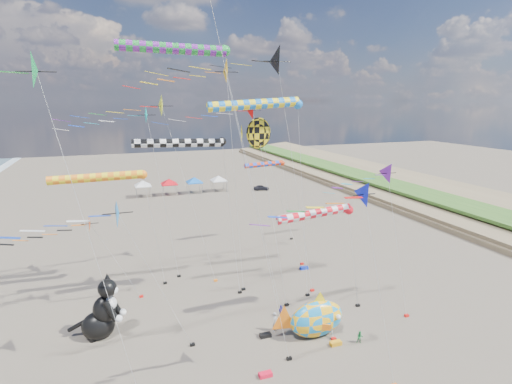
{
  "coord_description": "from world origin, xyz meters",
  "views": [
    {
      "loc": [
        -11.36,
        -17.84,
        18.16
      ],
      "look_at": [
        -0.42,
        12.0,
        10.9
      ],
      "focal_mm": 28.0,
      "sensor_mm": 36.0,
      "label": 1
    }
  ],
  "objects": [
    {
      "name": "delta_kite_4",
      "position": [
        1.2,
        13.95,
        21.08
      ],
      "size": [
        13.94,
        2.66,
        22.68
      ],
      "color": "black",
      "rests_on": "ground"
    },
    {
      "name": "windsock_1",
      "position": [
        4.26,
        9.87,
        9.16
      ],
      "size": [
        8.22,
        0.78,
        9.6
      ],
      "color": "red",
      "rests_on": "ground"
    },
    {
      "name": "delta_kite_7",
      "position": [
        2.45,
        20.16,
        16.99
      ],
      "size": [
        13.91,
        2.25,
        18.45
      ],
      "color": "#D20602",
      "rests_on": "ground"
    },
    {
      "name": "windsock_3",
      "position": [
        -12.31,
        20.52,
        11.36
      ],
      "size": [
        9.86,
        0.85,
        11.82
      ],
      "color": "orange",
      "rests_on": "ground"
    },
    {
      "name": "windsock_2",
      "position": [
        -5.52,
        15.99,
        14.63
      ],
      "size": [
        9.28,
        0.74,
        15.08
      ],
      "color": "black",
      "rests_on": "ground"
    },
    {
      "name": "parked_car",
      "position": [
        17.61,
        58.0,
        0.54
      ],
      "size": [
        3.41,
        2.01,
        1.09
      ],
      "primitive_type": "imported",
      "rotation": [
        0.0,
        0.0,
        1.33
      ],
      "color": "#26262D",
      "rests_on": "ground"
    },
    {
      "name": "kite_bag_0",
      "position": [
        -1.0,
        8.28,
        0.15
      ],
      "size": [
        0.9,
        0.44,
        0.3
      ],
      "primitive_type": "cube",
      "color": "black",
      "rests_on": "ground"
    },
    {
      "name": "cat_inflatable",
      "position": [
        -13.01,
        12.87,
        2.58
      ],
      "size": [
        4.24,
        3.05,
        5.17
      ],
      "primitive_type": null,
      "rotation": [
        0.0,
        0.0,
        -0.33
      ],
      "color": "black",
      "rests_on": "ground"
    },
    {
      "name": "delta_kite_8",
      "position": [
        -15.38,
        5.25,
        19.32
      ],
      "size": [
        11.94,
        2.07,
        20.73
      ],
      "color": "#139444",
      "rests_on": "ground"
    },
    {
      "name": "child_green",
      "position": [
        5.53,
        5.05,
        0.5
      ],
      "size": [
        0.59,
        0.54,
        0.99
      ],
      "primitive_type": "imported",
      "rotation": [
        0.0,
        0.0,
        -0.41
      ],
      "color": "#249046",
      "rests_on": "ground"
    },
    {
      "name": "fish_inflatable",
      "position": [
        2.79,
        7.08,
        1.49
      ],
      "size": [
        6.1,
        2.75,
        3.81
      ],
      "color": "#1486CA",
      "rests_on": "ground"
    },
    {
      "name": "windsock_0",
      "position": [
        -5.54,
        16.49,
        22.25
      ],
      "size": [
        10.54,
        0.93,
        22.79
      ],
      "color": "#1A9130",
      "rests_on": "ground"
    },
    {
      "name": "person_adult",
      "position": [
        0.05,
        8.8,
        0.82
      ],
      "size": [
        0.71,
        0.66,
        1.64
      ],
      "primitive_type": "imported",
      "rotation": [
        0.0,
        0.0,
        0.61
      ],
      "color": "gray",
      "rests_on": "ground"
    },
    {
      "name": "delta_kite_1",
      "position": [
        8.48,
        6.93,
        12.28
      ],
      "size": [
        7.83,
        1.83,
        13.54
      ],
      "color": "#721DA3",
      "rests_on": "ground"
    },
    {
      "name": "delta_kite_6",
      "position": [
        -6.38,
        19.34,
        17.49
      ],
      "size": [
        11.78,
        2.28,
        18.94
      ],
      "color": "#F2FF21",
      "rests_on": "ground"
    },
    {
      "name": "delta_kite_10",
      "position": [
        1.14,
        0.15,
        12.5
      ],
      "size": [
        8.99,
        1.67,
        13.76
      ],
      "color": "#101CDB",
      "rests_on": "ground"
    },
    {
      "name": "tent_row",
      "position": [
        1.5,
        60.0,
        3.15
      ],
      "size": [
        19.2,
        4.2,
        3.8
      ],
      "color": "silver",
      "rests_on": "ground"
    },
    {
      "name": "delta_kite_9",
      "position": [
        -3.16,
        10.29,
        19.94
      ],
      "size": [
        10.43,
        1.97,
        21.29
      ],
      "color": "#FDB30B",
      "rests_on": "ground"
    },
    {
      "name": "kite_bag_1",
      "position": [
        7.78,
        18.91,
        0.15
      ],
      "size": [
        0.9,
        0.44,
        0.3
      ],
      "primitive_type": "cube",
      "color": "#1430CA",
      "rests_on": "ground"
    },
    {
      "name": "child_blue",
      "position": [
        1.4,
        10.79,
        0.51
      ],
      "size": [
        0.64,
        0.51,
        1.01
      ],
      "primitive_type": "imported",
      "rotation": [
        0.0,
        0.0,
        0.51
      ],
      "color": "#2F2AA9",
      "rests_on": "ground"
    },
    {
      "name": "delta_kite_3",
      "position": [
        -14.09,
        18.41,
        7.48
      ],
      "size": [
        9.54,
        1.56,
        8.71
      ],
      "color": "#FF5716",
      "rests_on": "ground"
    },
    {
      "name": "kite_bag_2",
      "position": [
        -2.68,
        3.98,
        0.15
      ],
      "size": [
        0.9,
        0.44,
        0.3
      ],
      "primitive_type": "cube",
      "color": "red",
      "rests_on": "ground"
    },
    {
      "name": "windsock_4",
      "position": [
        6.92,
        28.28,
        10.32
      ],
      "size": [
        6.77,
        0.65,
        10.74
      ],
      "color": "red",
      "rests_on": "ground"
    },
    {
      "name": "angelfish_kite",
      "position": [
        0.42,
        14.17,
        15.37
      ],
      "size": [
        3.74,
        3.02,
        16.81
      ],
      "color": "yellow",
      "rests_on": "ground"
    },
    {
      "name": "delta_kite_2",
      "position": [
        -11.49,
        9.12,
        10.94
      ],
      "size": [
        11.51,
        2.1,
        12.32
      ],
      "color": "#1C85E1",
      "rests_on": "ground"
    },
    {
      "name": "kite_bag_3",
      "position": [
        3.66,
        5.46,
        0.15
      ],
      "size": [
        0.9,
        0.44,
        0.3
      ],
      "primitive_type": "cube",
      "color": "orange",
      "rests_on": "ground"
    },
    {
      "name": "windsock_5",
      "position": [
        0.33,
        13.24,
        17.83
      ],
      "size": [
        9.46,
        0.85,
        18.32
      ],
      "color": "blue",
      "rests_on": "ground"
    },
    {
      "name": "delta_kite_0",
      "position": [
        -9.1,
        21.7,
        16.58
      ],
      "size": [
        9.76,
        1.9,
        17.91
      ],
      "color": "#09D2D1",
      "rests_on": "ground"
    }
  ]
}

